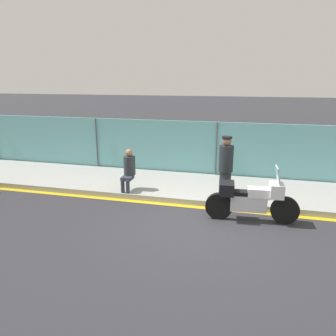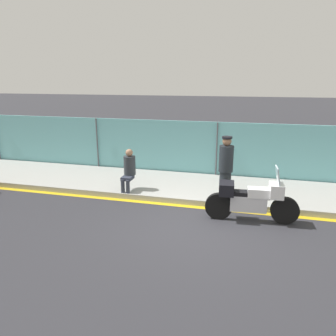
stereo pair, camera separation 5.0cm
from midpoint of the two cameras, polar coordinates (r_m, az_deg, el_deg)
name	(u,v)px [view 1 (the left image)]	position (r m, az deg, el deg)	size (l,w,h in m)	color
ground_plane	(197,226)	(8.11, 4.88, -9.98)	(120.00, 120.00, 0.00)	#2D2D33
sidewalk	(210,189)	(10.47, 7.26, -3.59)	(33.66, 2.70, 0.17)	#9E9E99
curb_paint_stripe	(204,208)	(9.16, 6.11, -6.91)	(33.66, 0.18, 0.01)	gold
storefront_fence	(216,151)	(11.61, 8.31, 3.00)	(31.97, 0.17, 2.02)	#6BB2B7
motorcycle	(251,199)	(8.37, 14.10, -5.30)	(2.29, 0.60, 1.44)	black
officer_standing	(226,166)	(9.40, 9.87, 0.29)	(0.40, 0.40, 1.74)	#1E2328
person_seated_on_curb	(129,168)	(9.96, -6.99, 0.07)	(0.36, 0.64, 1.25)	#2D3342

